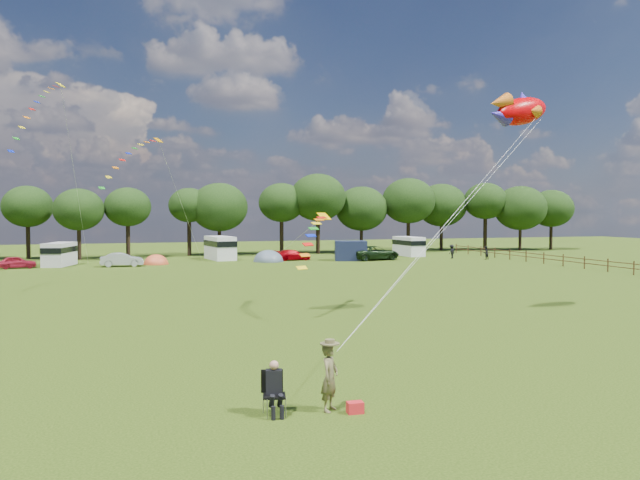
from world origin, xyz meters
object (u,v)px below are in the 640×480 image
object	(u,v)px
car_a	(17,262)
car_d	(374,253)
campervan_d	(409,246)
tent_greyblue	(268,261)
campervan_c	(220,247)
walker_b	(452,251)
kite_flyer	(330,378)
camp_chair	(274,382)
campervan_b	(60,253)
fish_kite	(517,111)
tent_orange	(156,264)
walker_a	(486,253)
car_c	(293,255)
car_b	(122,260)

from	to	relation	value
car_a	car_d	xyz separation A→B (m)	(36.43, -0.51, 0.20)
campervan_d	tent_greyblue	size ratio (longest dim) A/B	1.35
car_d	campervan_d	world-z (taller)	campervan_d
campervan_c	walker_b	size ratio (longest dim) A/B	3.49
kite_flyer	camp_chair	xyz separation A→B (m)	(-1.52, 0.16, -0.03)
campervan_b	campervan_c	world-z (taller)	campervan_c
campervan_d	fish_kite	distance (m)	44.68
campervan_c	camp_chair	world-z (taller)	campervan_c
tent_orange	walker_a	xyz separation A→B (m)	(35.92, -4.33, 0.72)
car_c	walker_a	xyz separation A→B (m)	(21.19, -5.23, 0.15)
car_a	campervan_b	distance (m)	4.13
campervan_b	campervan_d	world-z (taller)	campervan_d
campervan_b	walker_b	bearing A→B (deg)	-79.37
car_b	kite_flyer	xyz separation A→B (m)	(5.75, -48.28, 0.24)
car_a	fish_kite	world-z (taller)	fish_kite
car_d	fish_kite	world-z (taller)	fish_kite
camp_chair	tent_orange	bearing A→B (deg)	103.38
kite_flyer	car_c	bearing A→B (deg)	27.30
car_d	campervan_d	xyz separation A→B (m)	(6.53, 4.96, 0.46)
car_d	car_c	bearing A→B (deg)	65.81
car_d	walker_b	bearing A→B (deg)	-101.90
tent_greyblue	fish_kite	xyz separation A→B (m)	(4.72, -38.02, 10.58)
car_b	campervan_d	bearing A→B (deg)	-79.58
camp_chair	fish_kite	world-z (taller)	fish_kite
car_c	fish_kite	size ratio (longest dim) A/B	0.96
car_c	campervan_d	world-z (taller)	campervan_d
car_b	tent_greyblue	size ratio (longest dim) A/B	1.05
car_d	kite_flyer	world-z (taller)	kite_flyer
campervan_b	walker_b	xyz separation A→B (m)	(42.25, -2.82, -0.44)
campervan_b	walker_a	distance (m)	45.50
car_a	campervan_c	distance (m)	20.77
camp_chair	walker_a	world-z (taller)	walker_a
car_a	walker_a	distance (m)	48.92
camp_chair	car_a	bearing A→B (deg)	118.08
car_a	campervan_d	distance (m)	43.19
campervan_b	camp_chair	distance (m)	51.82
campervan_c	walker_a	world-z (taller)	campervan_c
car_c	campervan_d	bearing A→B (deg)	-87.04
car_a	fish_kite	size ratio (longest dim) A/B	0.87
tent_orange	tent_greyblue	size ratio (longest dim) A/B	0.77
campervan_d	car_b	bearing A→B (deg)	94.57
walker_a	campervan_b	bearing A→B (deg)	-19.47
campervan_d	tent_orange	xyz separation A→B (m)	(-30.07, -3.51, -1.23)
car_d	tent_orange	bearing A→B (deg)	77.14
car_c	tent_greyblue	xyz separation A→B (m)	(-2.94, -0.89, -0.57)
tent_orange	car_a	bearing A→B (deg)	-175.84
car_b	tent_orange	world-z (taller)	car_b
fish_kite	walker_a	size ratio (longest dim) A/B	2.76
campervan_d	walker_b	world-z (taller)	campervan_d
tent_orange	camp_chair	size ratio (longest dim) A/B	1.93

